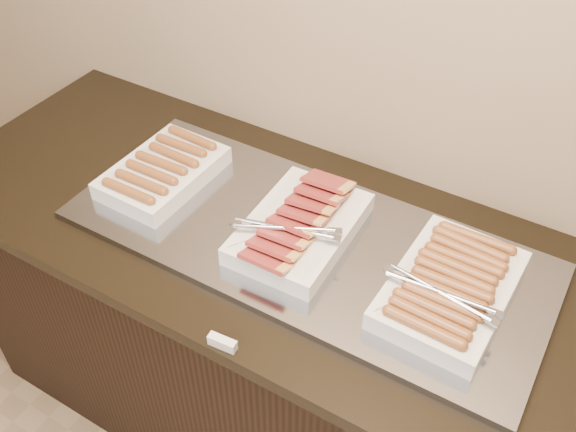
{
  "coord_description": "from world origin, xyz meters",
  "views": [
    {
      "loc": [
        0.57,
        1.14,
        2.03
      ],
      "look_at": [
        -0.02,
        2.13,
        0.97
      ],
      "focal_mm": 40.0,
      "sensor_mm": 36.0,
      "label": 1
    }
  ],
  "objects_px": {
    "dish_center": "(299,227)",
    "dish_right": "(450,288)",
    "counter": "(294,346)",
    "dish_left": "(163,171)",
    "warming_tray": "(304,240)"
  },
  "relations": [
    {
      "from": "warming_tray",
      "to": "dish_center",
      "type": "relative_size",
      "value": 3.15
    },
    {
      "from": "dish_right",
      "to": "counter",
      "type": "bearing_deg",
      "value": -178.64
    },
    {
      "from": "dish_left",
      "to": "dish_right",
      "type": "xyz_separation_m",
      "value": [
        0.81,
        -0.0,
        0.0
      ]
    },
    {
      "from": "counter",
      "to": "dish_left",
      "type": "relative_size",
      "value": 6.17
    },
    {
      "from": "dish_center",
      "to": "dish_right",
      "type": "height_order",
      "value": "dish_center"
    },
    {
      "from": "counter",
      "to": "dish_center",
      "type": "relative_size",
      "value": 5.41
    },
    {
      "from": "counter",
      "to": "warming_tray",
      "type": "distance_m",
      "value": 0.46
    },
    {
      "from": "counter",
      "to": "dish_right",
      "type": "bearing_deg",
      "value": -0.51
    },
    {
      "from": "warming_tray",
      "to": "dish_center",
      "type": "bearing_deg",
      "value": -162.83
    },
    {
      "from": "dish_center",
      "to": "warming_tray",
      "type": "bearing_deg",
      "value": 15.52
    },
    {
      "from": "dish_left",
      "to": "dish_center",
      "type": "bearing_deg",
      "value": 0.9
    },
    {
      "from": "dish_left",
      "to": "dish_right",
      "type": "distance_m",
      "value": 0.81
    },
    {
      "from": "dish_center",
      "to": "dish_right",
      "type": "xyz_separation_m",
      "value": [
        0.39,
        0.0,
        0.0
      ]
    },
    {
      "from": "warming_tray",
      "to": "dish_right",
      "type": "xyz_separation_m",
      "value": [
        0.37,
        -0.0,
        0.04
      ]
    },
    {
      "from": "warming_tray",
      "to": "dish_center",
      "type": "xyz_separation_m",
      "value": [
        -0.01,
        -0.0,
        0.04
      ]
    }
  ]
}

